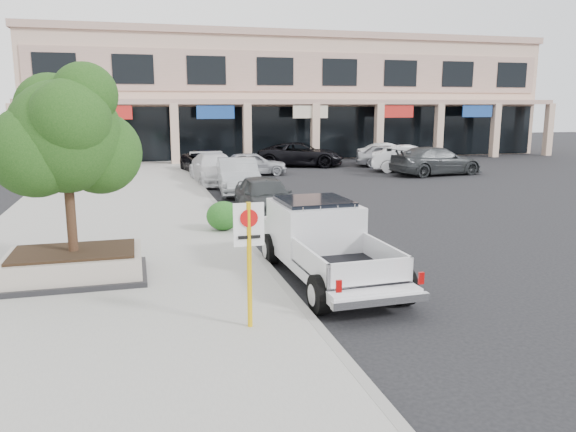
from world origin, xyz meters
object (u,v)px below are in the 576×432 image
at_px(no_parking_sign, 249,248).
at_px(lot_car_d, 301,154).
at_px(pickup_truck, 329,244).
at_px(planter, 75,265).
at_px(lot_car_c, 436,161).
at_px(curb_car_d, 207,162).
at_px(lot_car_b, 412,159).
at_px(curb_car_a, 265,196).
at_px(curb_car_b, 238,176).
at_px(curb_car_c, 215,169).
at_px(lot_car_e, 389,155).
at_px(lot_car_a, 252,164).
at_px(lot_car_f, 391,154).
at_px(planter_tree, 72,137).

distance_m(no_parking_sign, lot_car_d, 28.35).
relative_size(pickup_truck, lot_car_d, 1.00).
xyz_separation_m(planter, lot_car_c, (18.68, 16.45, 0.35)).
relative_size(lot_car_c, lot_car_d, 0.99).
height_order(planter, curb_car_d, curb_car_d).
distance_m(curb_car_d, lot_car_c, 13.64).
relative_size(curb_car_d, lot_car_b, 1.05).
distance_m(curb_car_a, lot_car_b, 16.33).
distance_m(curb_car_b, curb_car_c, 3.84).
height_order(planter, lot_car_c, lot_car_c).
bearing_deg(lot_car_c, curb_car_a, 119.54).
height_order(lot_car_c, lot_car_e, lot_car_c).
bearing_deg(lot_car_b, lot_car_e, 24.90).
distance_m(lot_car_a, lot_car_d, 5.72).
relative_size(pickup_truck, curb_car_d, 1.12).
relative_size(curb_car_d, lot_car_e, 1.16).
height_order(pickup_truck, curb_car_c, pickup_truck).
height_order(curb_car_c, lot_car_f, curb_car_c).
bearing_deg(lot_car_a, planter, 158.98).
relative_size(curb_car_c, lot_car_c, 0.93).
relative_size(no_parking_sign, lot_car_e, 0.51).
height_order(pickup_truck, lot_car_e, pickup_truck).
bearing_deg(curb_car_c, lot_car_d, 41.27).
height_order(planter_tree, lot_car_a, planter_tree).
bearing_deg(planter, curb_car_a, 48.45).
relative_size(pickup_truck, lot_car_e, 1.29).
relative_size(lot_car_d, lot_car_e, 1.29).
bearing_deg(lot_car_b, pickup_truck, 171.45).
bearing_deg(lot_car_a, planter_tree, 159.15).
bearing_deg(no_parking_sign, lot_car_d, 71.65).
distance_m(curb_car_d, lot_car_b, 12.56).
height_order(curb_car_c, lot_car_d, lot_car_d).
xyz_separation_m(lot_car_c, lot_car_e, (-0.78, 4.73, -0.07)).
bearing_deg(lot_car_f, no_parking_sign, 162.21).
relative_size(curb_car_c, lot_car_a, 1.31).
distance_m(planter_tree, lot_car_c, 24.82).
relative_size(pickup_truck, lot_car_a, 1.42).
xyz_separation_m(no_parking_sign, curb_car_c, (2.15, 20.21, -0.86)).
distance_m(planter_tree, lot_car_a, 20.76).
relative_size(curb_car_a, curb_car_c, 0.83).
height_order(pickup_truck, curb_car_d, pickup_truck).
relative_size(planter_tree, lot_car_c, 0.70).
xyz_separation_m(curb_car_a, lot_car_b, (11.87, 11.21, 0.06)).
xyz_separation_m(no_parking_sign, lot_car_e, (14.55, 25.04, -0.87)).
relative_size(planter_tree, curb_car_b, 0.80).
bearing_deg(lot_car_b, planter, 158.86).
height_order(planter_tree, lot_car_d, planter_tree).
distance_m(lot_car_e, lot_car_f, 1.39).
relative_size(planter_tree, pickup_truck, 0.69).
height_order(no_parking_sign, curb_car_a, no_parking_sign).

